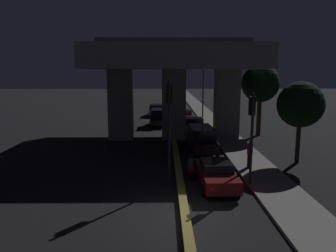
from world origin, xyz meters
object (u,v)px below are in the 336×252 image
object	(u,v)px
traffic_light_left_of_median	(169,115)
car_taxi_yellow_third	(193,126)
car_dark_red_lead	(216,173)
car_dark_green_lead_oncoming	(158,117)
pedestrian_on_sidewalk	(250,153)
car_black_second	(201,139)
car_dark_red_fourth	(185,116)
car_silver_second_oncoming	(156,110)
street_lamp	(201,77)
traffic_light_right_of_median	(252,123)
motorcycle_red_filtering_near	(191,167)

from	to	relation	value
traffic_light_left_of_median	car_taxi_yellow_third	size ratio (longest dim) A/B	1.26
car_dark_red_lead	car_dark_green_lead_oncoming	distance (m)	19.33
car_taxi_yellow_third	pedestrian_on_sidewalk	xyz separation A→B (m)	(2.44, -11.30, 0.21)
car_black_second	car_dark_green_lead_oncoming	world-z (taller)	car_black_second
traffic_light_left_of_median	car_dark_red_fourth	size ratio (longest dim) A/B	1.29
car_silver_second_oncoming	street_lamp	bearing A→B (deg)	66.21
car_dark_red_fourth	car_silver_second_oncoming	xyz separation A→B (m)	(-3.49, 5.15, 0.09)
traffic_light_left_of_median	street_lamp	world-z (taller)	street_lamp
traffic_light_right_of_median	motorcycle_red_filtering_near	bearing A→B (deg)	155.67
traffic_light_left_of_median	car_dark_red_fourth	world-z (taller)	traffic_light_left_of_median
pedestrian_on_sidewalk	car_black_second	bearing A→B (deg)	118.79
street_lamp	car_dark_green_lead_oncoming	xyz separation A→B (m)	(-5.21, -5.78, -4.17)
car_silver_second_oncoming	traffic_light_right_of_median	bearing A→B (deg)	11.15
car_dark_green_lead_oncoming	car_silver_second_oncoming	bearing A→B (deg)	-176.43
car_dark_red_lead	car_dark_red_fourth	world-z (taller)	car_dark_red_fourth
traffic_light_right_of_median	car_silver_second_oncoming	bearing A→B (deg)	101.51
car_dark_red_fourth	traffic_light_right_of_median	bearing A→B (deg)	-176.26
traffic_light_right_of_median	car_black_second	distance (m)	7.88
street_lamp	car_dark_red_fourth	xyz separation A→B (m)	(-2.14, -2.71, -4.43)
street_lamp	car_black_second	world-z (taller)	street_lamp
traffic_light_right_of_median	motorcycle_red_filtering_near	distance (m)	4.24
car_dark_green_lead_oncoming	car_dark_red_fourth	bearing A→B (deg)	135.56
car_dark_red_lead	pedestrian_on_sidewalk	distance (m)	3.91
car_black_second	car_dark_green_lead_oncoming	distance (m)	12.11
car_dark_green_lead_oncoming	pedestrian_on_sidewalk	distance (m)	17.11
traffic_light_left_of_median	car_black_second	bearing A→B (deg)	71.18
street_lamp	car_dark_green_lead_oncoming	world-z (taller)	street_lamp
traffic_light_right_of_median	car_dark_green_lead_oncoming	distance (m)	19.78
car_dark_red_lead	car_taxi_yellow_third	world-z (taller)	car_taxi_yellow_third
car_black_second	pedestrian_on_sidewalk	size ratio (longest dim) A/B	2.77
pedestrian_on_sidewalk	traffic_light_left_of_median	bearing A→B (deg)	-149.67
car_silver_second_oncoming	pedestrian_on_sidewalk	xyz separation A→B (m)	(6.28, -24.29, 0.19)
pedestrian_on_sidewalk	street_lamp	bearing A→B (deg)	91.69
car_taxi_yellow_third	car_dark_red_fourth	world-z (taller)	car_taxi_yellow_third
car_dark_red_lead	car_silver_second_oncoming	xyz separation A→B (m)	(-3.75, 27.26, 0.11)
car_silver_second_oncoming	motorcycle_red_filtering_near	world-z (taller)	car_silver_second_oncoming
traffic_light_right_of_median	car_silver_second_oncoming	size ratio (longest dim) A/B	1.18
car_dark_green_lead_oncoming	street_lamp	bearing A→B (deg)	138.56
car_taxi_yellow_third	car_silver_second_oncoming	bearing A→B (deg)	13.99
car_taxi_yellow_third	pedestrian_on_sidewalk	bearing A→B (deg)	-170.33
car_black_second	car_dark_green_lead_oncoming	xyz separation A→B (m)	(-3.41, 11.62, -0.01)
traffic_light_right_of_median	car_dark_red_fourth	bearing A→B (deg)	95.29
car_dark_green_lead_oncoming	motorcycle_red_filtering_near	size ratio (longest dim) A/B	2.22
traffic_light_right_of_median	car_dark_green_lead_oncoming	xyz separation A→B (m)	(-5.11, 18.96, -2.34)
car_black_second	pedestrian_on_sidewalk	xyz separation A→B (m)	(2.45, -4.45, 0.01)
pedestrian_on_sidewalk	car_dark_red_lead	bearing A→B (deg)	-130.40
street_lamp	car_silver_second_oncoming	distance (m)	7.52
traffic_light_right_of_median	car_silver_second_oncoming	world-z (taller)	traffic_light_right_of_median
car_taxi_yellow_third	car_dark_red_fourth	xyz separation A→B (m)	(-0.35, 7.84, -0.07)
car_dark_green_lead_oncoming	car_black_second	bearing A→B (deg)	17.00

